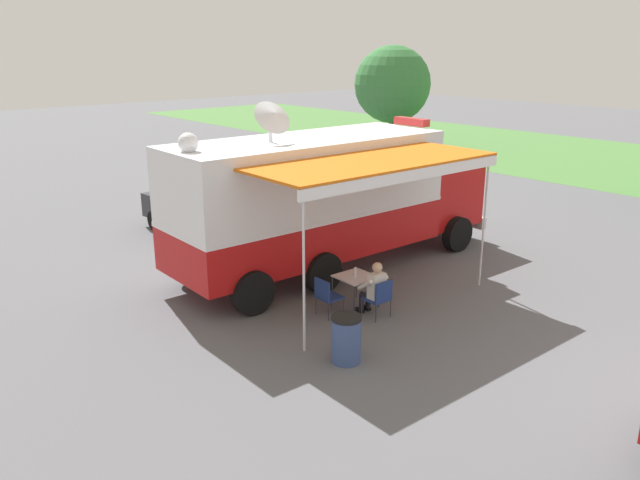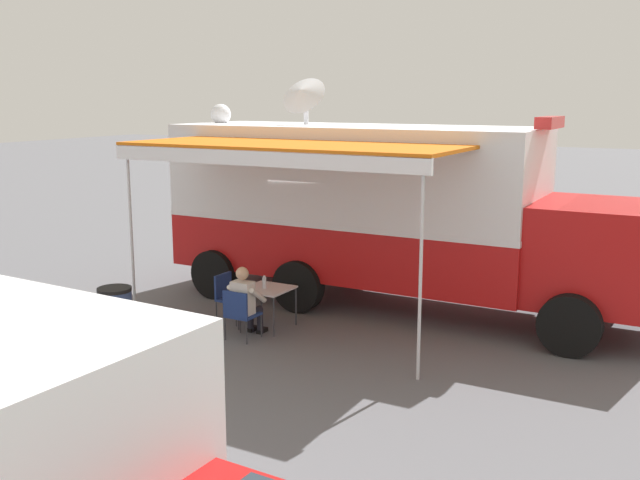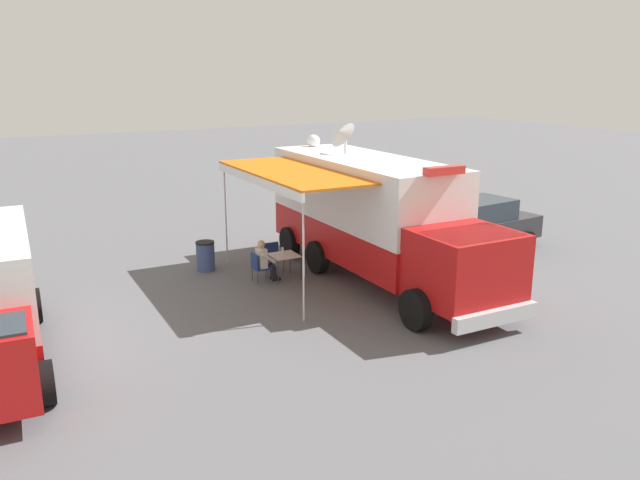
{
  "view_description": "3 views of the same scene",
  "coord_description": "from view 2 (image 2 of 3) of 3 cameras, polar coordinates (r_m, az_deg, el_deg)",
  "views": [
    {
      "loc": [
        11.72,
        -9.81,
        5.67
      ],
      "look_at": [
        1.42,
        -0.82,
        1.4
      ],
      "focal_mm": 35.23,
      "sensor_mm": 36.0,
      "label": 1
    },
    {
      "loc": [
        12.93,
        5.91,
        4.03
      ],
      "look_at": [
        1.51,
        0.03,
        1.5
      ],
      "focal_mm": 40.63,
      "sensor_mm": 36.0,
      "label": 2
    },
    {
      "loc": [
        10.32,
        15.49,
        5.96
      ],
      "look_at": [
        1.67,
        0.33,
        1.3
      ],
      "focal_mm": 35.67,
      "sensor_mm": 36.0,
      "label": 3
    }
  ],
  "objects": [
    {
      "name": "car_behind_truck",
      "position": [
        19.12,
        8.51,
        1.54
      ],
      "size": [
        4.33,
        2.27,
        1.76
      ],
      "color": "#2D2D33",
      "rests_on": "ground"
    },
    {
      "name": "trash_bin",
      "position": [
        12.72,
        -15.79,
        -5.61
      ],
      "size": [
        0.57,
        0.57,
        0.91
      ],
      "color": "#384C7F",
      "rests_on": "ground"
    },
    {
      "name": "command_truck",
      "position": [
        14.03,
        5.33,
        2.54
      ],
      "size": [
        5.03,
        9.56,
        4.53
      ],
      "color": "#B71414",
      "rests_on": "ground"
    },
    {
      "name": "folding_chair_at_table",
      "position": [
        12.28,
        -6.35,
        -5.57
      ],
      "size": [
        0.49,
        0.49,
        0.87
      ],
      "color": "navy",
      "rests_on": "ground"
    },
    {
      "name": "ground_plane",
      "position": [
        14.78,
        2.59,
        -4.69
      ],
      "size": [
        100.0,
        100.0,
        0.0
      ],
      "primitive_type": "plane",
      "color": "#5B5B60"
    },
    {
      "name": "folding_table",
      "position": [
        12.86,
        -4.18,
        -4.03
      ],
      "size": [
        0.82,
        0.82,
        0.73
      ],
      "color": "silver",
      "rests_on": "ground"
    },
    {
      "name": "folding_chair_beside_table",
      "position": [
        13.37,
        -7.21,
        -4.2
      ],
      "size": [
        0.49,
        0.49,
        0.87
      ],
      "color": "navy",
      "rests_on": "ground"
    },
    {
      "name": "seated_responder",
      "position": [
        12.39,
        -5.86,
        -4.74
      ],
      "size": [
        0.67,
        0.56,
        1.25
      ],
      "color": "silver",
      "rests_on": "ground"
    },
    {
      "name": "lot_stripe",
      "position": [
        17.83,
        8.37,
        -2.03
      ],
      "size": [
        0.27,
        4.8,
        0.01
      ],
      "primitive_type": "cube",
      "rotation": [
        0.0,
        0.0,
        -0.03
      ],
      "color": "silver",
      "rests_on": "ground"
    },
    {
      "name": "water_bottle",
      "position": [
        12.81,
        -4.41,
        -3.34
      ],
      "size": [
        0.07,
        0.07,
        0.22
      ],
      "color": "silver",
      "rests_on": "folding_table"
    }
  ]
}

